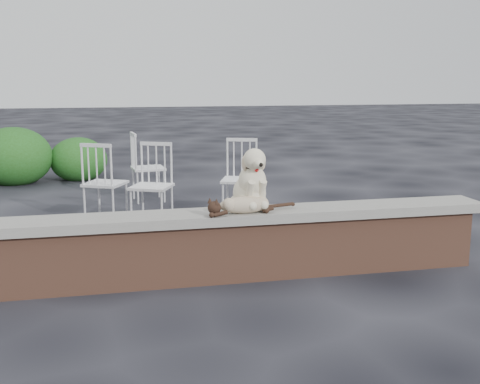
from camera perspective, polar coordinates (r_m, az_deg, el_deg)
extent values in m
plane|color=black|center=(4.95, -10.58, -8.88)|extent=(60.00, 60.00, 0.00)
cube|color=brown|center=(4.87, -10.68, -6.12)|extent=(6.00, 0.30, 0.50)
cube|color=slate|center=(4.80, -10.80, -2.80)|extent=(6.20, 0.40, 0.08)
ellipsoid|color=#204D16|center=(10.06, -21.04, 3.18)|extent=(1.20, 1.10, 0.95)
ellipsoid|color=#204D16|center=(10.13, -15.35, 3.03)|extent=(0.94, 0.86, 0.74)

